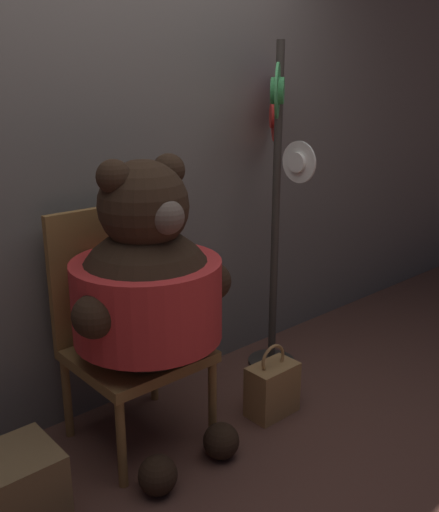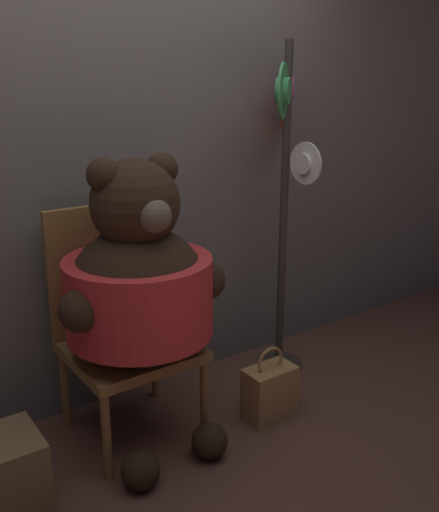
{
  "view_description": "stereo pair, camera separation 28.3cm",
  "coord_description": "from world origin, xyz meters",
  "views": [
    {
      "loc": [
        -1.45,
        -1.7,
        1.64
      ],
      "look_at": [
        0.35,
        0.33,
        0.8
      ],
      "focal_mm": 40.0,
      "sensor_mm": 36.0,
      "label": 1
    },
    {
      "loc": [
        -1.22,
        -1.88,
        1.64
      ],
      "look_at": [
        0.35,
        0.33,
        0.8
      ],
      "focal_mm": 40.0,
      "sensor_mm": 36.0,
      "label": 2
    }
  ],
  "objects": [
    {
      "name": "ground_plane",
      "position": [
        0.0,
        0.0,
        0.0
      ],
      "size": [
        14.0,
        14.0,
        0.0
      ],
      "primitive_type": "plane",
      "color": "brown"
    },
    {
      "name": "teddy_bear",
      "position": [
        -0.15,
        0.23,
        0.77
      ],
      "size": [
        0.78,
        0.69,
        1.35
      ],
      "color": "black",
      "rests_on": "ground_plane"
    },
    {
      "name": "hat_display_rack",
      "position": [
        0.87,
        0.43,
        1.12
      ],
      "size": [
        0.46,
        0.51,
        1.84
      ],
      "color": "#332D28",
      "rests_on": "ground_plane"
    },
    {
      "name": "wall_back",
      "position": [
        0.0,
        0.73,
        1.38
      ],
      "size": [
        8.0,
        0.1,
        2.76
      ],
      "color": "#66605B",
      "rests_on": "ground_plane"
    },
    {
      "name": "handbag_on_ground",
      "position": [
        0.45,
        0.04,
        0.14
      ],
      "size": [
        0.26,
        0.16,
        0.38
      ],
      "color": "#A87A47",
      "rests_on": "ground_plane"
    },
    {
      "name": "chair",
      "position": [
        -0.16,
        0.42,
        0.56
      ],
      "size": [
        0.56,
        0.54,
        1.09
      ],
      "color": "olive",
      "rests_on": "ground_plane"
    },
    {
      "name": "wooden_crate",
      "position": [
        -0.82,
        0.17,
        0.15
      ],
      "size": [
        0.3,
        0.3,
        0.3
      ],
      "color": "brown",
      "rests_on": "ground_plane"
    }
  ]
}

